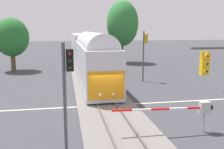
# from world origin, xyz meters

# --- Properties ---
(ground_plane) EXTENTS (220.00, 220.00, 0.00)m
(ground_plane) POSITION_xyz_m (0.00, 0.00, 0.00)
(ground_plane) COLOR #3D3D42
(road_centre_stripe) EXTENTS (44.00, 0.20, 0.01)m
(road_centre_stripe) POSITION_xyz_m (0.00, 0.00, 0.00)
(road_centre_stripe) COLOR beige
(road_centre_stripe) RESTS_ON ground
(railway_track) EXTENTS (4.40, 80.00, 0.32)m
(railway_track) POSITION_xyz_m (0.00, 0.00, 0.10)
(railway_track) COLOR slate
(railway_track) RESTS_ON ground
(commuter_train) EXTENTS (3.04, 39.25, 5.16)m
(commuter_train) POSITION_xyz_m (0.00, 17.62, 2.79)
(commuter_train) COLOR silver
(commuter_train) RESTS_ON railway_track
(crossing_gate_near) EXTENTS (5.88, 0.40, 1.80)m
(crossing_gate_near) POSITION_xyz_m (4.05, -6.14, 1.40)
(crossing_gate_near) COLOR #B7B7BC
(crossing_gate_near) RESTS_ON ground
(traffic_signal_far_side) EXTENTS (0.53, 0.38, 5.60)m
(traffic_signal_far_side) POSITION_xyz_m (5.74, 8.48, 3.75)
(traffic_signal_far_side) COLOR #4C4C51
(traffic_signal_far_side) RESTS_ON ground
(traffic_signal_median) EXTENTS (0.53, 0.38, 5.24)m
(traffic_signal_median) POSITION_xyz_m (-2.90, -7.30, 3.52)
(traffic_signal_median) COLOR #4C4C51
(traffic_signal_median) RESTS_ON ground
(elm_centre_background) EXTENTS (5.44, 5.44, 10.65)m
(elm_centre_background) POSITION_xyz_m (6.94, 25.14, 6.77)
(elm_centre_background) COLOR #4C3828
(elm_centre_background) RESTS_ON ground
(oak_behind_train) EXTENTS (4.66, 4.66, 7.36)m
(oak_behind_train) POSITION_xyz_m (-10.13, 18.84, 4.67)
(oak_behind_train) COLOR brown
(oak_behind_train) RESTS_ON ground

